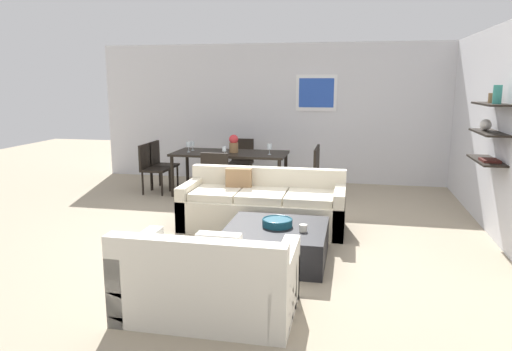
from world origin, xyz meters
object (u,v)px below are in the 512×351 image
Objects in this scene: loveseat_white at (208,281)px; coffee_table at (276,243)px; candle_jar at (303,228)px; dining_chair_left_far at (160,162)px; dining_chair_right_far at (311,167)px; dining_chair_left_near at (151,165)px; centerpiece_vase at (234,143)px; dining_chair_foot at (217,175)px; decorative_bowl at (277,222)px; dining_chair_head at (241,159)px; sofa_beige at (263,207)px; dining_chair_right_near at (309,171)px; wine_glass_left_near at (188,145)px; wine_glass_head at (235,143)px; dining_table at (230,156)px; wine_glass_foot at (224,149)px; wine_glass_left_far at (193,144)px; wine_glass_right_near at (270,147)px.

loveseat_white is 1.31× the size of coffee_table.
dining_chair_left_far is at bearing 132.66° from candle_jar.
dining_chair_right_far is 1.00× the size of dining_chair_left_near.
dining_chair_left_far is at bearing 90.00° from dining_chair_left_near.
coffee_table is at bearing -67.50° from centerpiece_vase.
dining_chair_foot is at bearing -24.90° from dining_chair_left_near.
candle_jar is (0.30, -0.13, -0.01)m from decorative_bowl.
dining_chair_left_near is at bearing -171.89° from dining_chair_right_far.
dining_chair_right_far is (1.40, -0.65, 0.00)m from dining_chair_head.
dining_chair_right_far is at bearing 84.19° from loveseat_white.
sofa_beige is 2.53m from loveseat_white.
centerpiece_vase is at bearing 112.50° from coffee_table.
dining_chair_right_far is 1.00× the size of dining_chair_right_near.
dining_chair_left_near is 1.00× the size of dining_chair_left_far.
dining_chair_right_far is 4.82× the size of wine_glass_left_near.
dining_chair_foot is at bearing -143.15° from dining_chair_right_far.
dining_chair_head is 0.94m from centerpiece_vase.
decorative_bowl is 2.16× the size of wine_glass_head.
sofa_beige is at bearing -102.97° from dining_chair_right_far.
dining_chair_left_far is at bearing 171.89° from dining_chair_right_near.
wine_glass_head reaches higher than dining_chair_head.
dining_table is 2.26× the size of dining_chair_head.
wine_glass_foot is 0.88m from wine_glass_left_far.
dining_chair_foot is (0.00, -1.70, 0.00)m from dining_chair_head.
candle_jar is 0.10× the size of dining_chair_head.
wine_glass_head reaches higher than dining_chair_foot.
centerpiece_vase is (0.79, -0.11, 0.04)m from wine_glass_left_far.
dining_table is 2.26× the size of dining_chair_right_near.
sofa_beige and loveseat_white have the same top height.
coffee_table is 1.27× the size of dining_chair_right_far.
centerpiece_vase is (-1.24, 2.98, 0.72)m from coffee_table.
dining_chair_right_far is 1.00× the size of dining_chair_foot.
wine_glass_foot is at bearing -22.62° from dining_chair_left_far.
sofa_beige is at bearing -34.77° from dining_chair_left_near.
dining_chair_right_near is (2.81, 0.00, 0.00)m from dining_chair_left_near.
dining_chair_right_far is at bearing 8.29° from wine_glass_left_near.
candle_jar is 0.04× the size of dining_table.
dining_chair_left_far is 1.54m from centerpiece_vase.
wine_glass_foot is (0.00, -0.77, -0.00)m from wine_glass_head.
decorative_bowl is 3.69m from wine_glass_left_far.
dining_table is at bearing -90.00° from wine_glass_head.
sofa_beige is 2.49× the size of dining_chair_left_far.
decorative_bowl is (0.37, 1.41, 0.13)m from loveseat_white.
dining_chair_right_near is 4.78× the size of wine_glass_right_near.
wine_glass_right_near is (0.72, -0.11, 0.20)m from dining_table.
candle_jar is (0.31, -0.09, 0.23)m from coffee_table.
wine_glass_left_near reaches higher than dining_chair_right_far.
dining_chair_left_near is at bearing -180.00° from dining_chair_right_near.
centerpiece_vase is (0.07, -0.85, 0.40)m from dining_chair_head.
wine_glass_foot is 0.87× the size of wine_glass_left_near.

